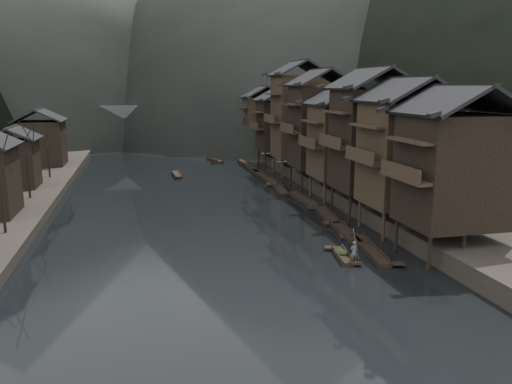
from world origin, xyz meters
name	(u,v)px	position (x,y,z in m)	size (l,w,h in m)	color
water	(212,241)	(0.00, 0.00, 0.00)	(300.00, 300.00, 0.00)	black
right_bank	(375,156)	(35.00, 40.00, 0.90)	(40.00, 200.00, 1.80)	#2D2823
stilt_houses	(325,119)	(17.28, 19.09, 8.99)	(9.00, 67.60, 16.92)	black
left_houses	(5,153)	(-20.50, 20.12, 5.66)	(8.10, 53.20, 8.73)	black
bare_trees	(17,159)	(-17.00, 9.41, 6.34)	(3.71, 44.18, 7.41)	black
moored_sampans	(285,191)	(11.79, 17.82, 0.20)	(3.05, 54.85, 0.47)	black
midriver_boats	(198,167)	(3.33, 39.50, 0.20)	(9.62, 18.86, 0.44)	black
stone_bridge	(165,123)	(0.00, 72.00, 5.11)	(40.00, 6.00, 9.00)	#4C4C4F
hero_sampan	(342,255)	(9.16, -6.55, 0.20)	(1.58, 4.49, 0.43)	black
cargo_heap	(341,248)	(9.13, -6.35, 0.72)	(0.97, 1.28, 0.58)	black
boatman	(354,249)	(9.42, -8.08, 1.23)	(0.58, 0.38, 1.59)	#5E5E61
bamboo_pole	(358,214)	(9.62, -8.08, 3.84)	(0.06, 0.06, 4.45)	#8C7A51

